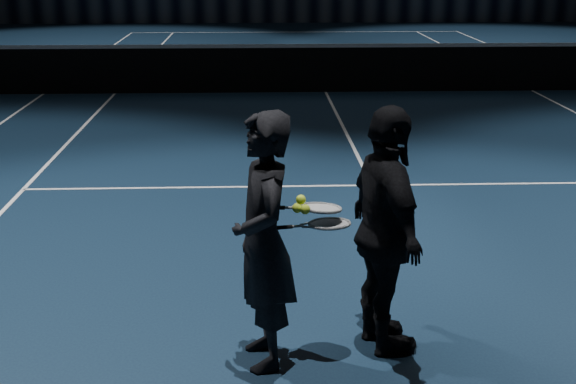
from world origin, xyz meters
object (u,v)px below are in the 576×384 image
player_a (263,242)px  racket_upper (321,208)px  player_b (386,232)px  tennis_balls (301,206)px  racket_lower (330,224)px

player_a → racket_upper: (0.39, 0.12, 0.19)m
player_a → player_b: same height
player_b → tennis_balls: bearing=87.7°
racket_upper → tennis_balls: size_ratio=5.67×
player_a → racket_upper: size_ratio=2.55×
player_a → tennis_balls: (0.25, 0.05, 0.23)m
player_b → tennis_balls: size_ratio=14.45×
player_b → racket_upper: (-0.45, -0.05, 0.19)m
player_a → tennis_balls: size_ratio=14.45×
racket_upper → tennis_balls: (-0.14, -0.06, 0.04)m
player_b → racket_lower: 0.41m
player_b → racket_lower: bearing=88.2°
player_a → racket_upper: 0.44m
player_a → player_b: 0.85m
player_a → tennis_balls: player_a is taller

